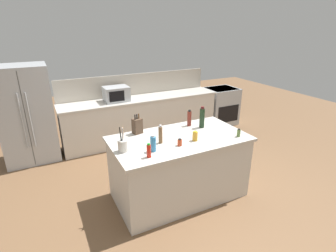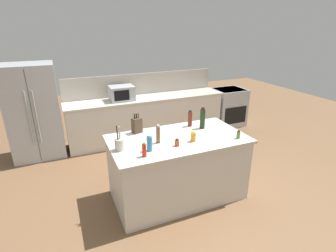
# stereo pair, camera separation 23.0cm
# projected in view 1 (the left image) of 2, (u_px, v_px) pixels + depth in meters

# --- Properties ---
(ground_plane) EXTENTS (14.00, 14.00, 0.00)m
(ground_plane) POSITION_uv_depth(u_px,v_px,m) (178.00, 194.00, 3.97)
(ground_plane) COLOR brown
(back_counter_run) EXTENTS (3.42, 0.66, 0.94)m
(back_counter_run) POSITION_uv_depth(u_px,v_px,m) (142.00, 118.00, 5.75)
(back_counter_run) COLOR beige
(back_counter_run) RESTS_ON ground_plane
(wall_backsplash) EXTENTS (3.38, 0.03, 0.46)m
(wall_backsplash) POSITION_uv_depth(u_px,v_px,m) (136.00, 84.00, 5.76)
(wall_backsplash) COLOR #B2A899
(wall_backsplash) RESTS_ON back_counter_run
(kitchen_island) EXTENTS (1.89, 1.03, 0.94)m
(kitchen_island) POSITION_uv_depth(u_px,v_px,m) (179.00, 167.00, 3.80)
(kitchen_island) COLOR beige
(kitchen_island) RESTS_ON ground_plane
(refrigerator) EXTENTS (0.90, 0.75, 1.76)m
(refrigerator) POSITION_uv_depth(u_px,v_px,m) (27.00, 115.00, 4.72)
(refrigerator) COLOR #ADB2B7
(refrigerator) RESTS_ON ground_plane
(range_oven) EXTENTS (0.76, 0.65, 0.92)m
(range_oven) POSITION_uv_depth(u_px,v_px,m) (221.00, 106.00, 6.65)
(range_oven) COLOR #ADB2B7
(range_oven) RESTS_ON ground_plane
(microwave) EXTENTS (0.49, 0.39, 0.29)m
(microwave) POSITION_uv_depth(u_px,v_px,m) (116.00, 94.00, 5.30)
(microwave) COLOR #ADB2B7
(microwave) RESTS_ON back_counter_run
(knife_block) EXTENTS (0.15, 0.13, 0.29)m
(knife_block) POSITION_uv_depth(u_px,v_px,m) (137.00, 126.00, 3.73)
(knife_block) COLOR #4C3828
(knife_block) RESTS_ON kitchen_island
(utensil_crock) EXTENTS (0.12, 0.12, 0.32)m
(utensil_crock) POSITION_uv_depth(u_px,v_px,m) (123.00, 145.00, 3.21)
(utensil_crock) COLOR beige
(utensil_crock) RESTS_ON kitchen_island
(pepper_grinder) EXTENTS (0.05, 0.05, 0.25)m
(pepper_grinder) POSITION_uv_depth(u_px,v_px,m) (160.00, 135.00, 3.42)
(pepper_grinder) COLOR brown
(pepper_grinder) RESTS_ON kitchen_island
(wine_bottle) EXTENTS (0.08, 0.08, 0.33)m
(wine_bottle) POSITION_uv_depth(u_px,v_px,m) (202.00, 118.00, 3.93)
(wine_bottle) COLOR black
(wine_bottle) RESTS_ON kitchen_island
(honey_jar) EXTENTS (0.07, 0.07, 0.14)m
(honey_jar) POSITION_uv_depth(u_px,v_px,m) (195.00, 136.00, 3.51)
(honey_jar) COLOR gold
(honey_jar) RESTS_ON kitchen_island
(spice_jar_paprika) EXTENTS (0.06, 0.06, 0.10)m
(spice_jar_paprika) POSITION_uv_depth(u_px,v_px,m) (180.00, 142.00, 3.37)
(spice_jar_paprika) COLOR #B73D1E
(spice_jar_paprika) RESTS_ON kitchen_island
(hot_sauce_bottle) EXTENTS (0.05, 0.05, 0.18)m
(hot_sauce_bottle) POSITION_uv_depth(u_px,v_px,m) (149.00, 151.00, 3.07)
(hot_sauce_bottle) COLOR red
(hot_sauce_bottle) RESTS_ON kitchen_island
(spice_jar_oregano) EXTENTS (0.05, 0.05, 0.12)m
(spice_jar_oregano) POSITION_uv_depth(u_px,v_px,m) (239.00, 133.00, 3.64)
(spice_jar_oregano) COLOR #567038
(spice_jar_oregano) RESTS_ON kitchen_island
(dish_soap_bottle) EXTENTS (0.07, 0.07, 0.22)m
(dish_soap_bottle) POSITION_uv_depth(u_px,v_px,m) (153.00, 144.00, 3.20)
(dish_soap_bottle) COLOR #3384BC
(dish_soap_bottle) RESTS_ON kitchen_island
(vinegar_bottle) EXTENTS (0.06, 0.06, 0.25)m
(vinegar_bottle) POSITION_uv_depth(u_px,v_px,m) (189.00, 118.00, 4.01)
(vinegar_bottle) COLOR maroon
(vinegar_bottle) RESTS_ON kitchen_island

